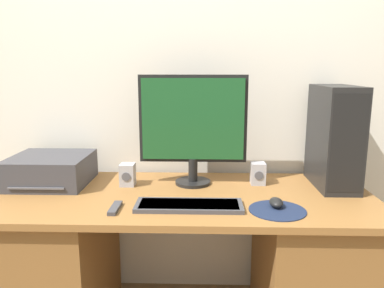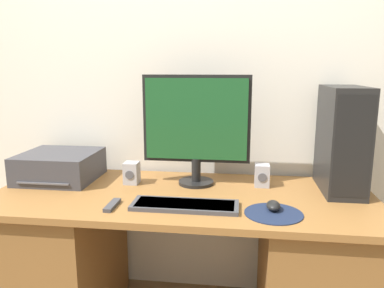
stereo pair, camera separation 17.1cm
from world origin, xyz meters
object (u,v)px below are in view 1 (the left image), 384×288
(mouse, at_px, (276,203))
(keyboard, at_px, (189,205))
(speaker_left, at_px, (128,175))
(speaker_right, at_px, (258,173))
(monitor, at_px, (193,124))
(computer_tower, at_px, (334,137))
(remote_control, at_px, (115,208))
(printer, at_px, (51,170))

(mouse, bearing_deg, keyboard, -178.49)
(speaker_left, height_order, speaker_right, same)
(monitor, distance_m, speaker_left, 0.42)
(computer_tower, distance_m, remote_control, 1.10)
(speaker_left, distance_m, remote_control, 0.34)
(mouse, height_order, speaker_left, speaker_left)
(computer_tower, relative_size, speaker_right, 4.50)
(monitor, xyz_separation_m, speaker_left, (-0.33, -0.04, -0.26))
(monitor, height_order, speaker_left, monitor)
(monitor, relative_size, remote_control, 3.99)
(speaker_right, bearing_deg, mouse, -84.62)
(speaker_right, bearing_deg, speaker_left, -176.30)
(monitor, relative_size, speaker_left, 4.96)
(mouse, bearing_deg, speaker_right, 95.38)
(remote_control, bearing_deg, speaker_left, 92.12)
(keyboard, xyz_separation_m, speaker_left, (-0.32, 0.30, 0.05))
(printer, bearing_deg, monitor, 1.61)
(monitor, xyz_separation_m, remote_control, (-0.32, -0.37, -0.30))
(printer, xyz_separation_m, remote_control, (0.41, -0.35, -0.06))
(keyboard, xyz_separation_m, computer_tower, (0.70, 0.33, 0.24))
(keyboard, distance_m, speaker_left, 0.44)
(computer_tower, bearing_deg, printer, -179.64)
(keyboard, xyz_separation_m, mouse, (0.37, 0.01, 0.01))
(keyboard, height_order, mouse, mouse)
(computer_tower, bearing_deg, mouse, -136.62)
(monitor, bearing_deg, mouse, -42.14)
(mouse, xyz_separation_m, remote_control, (-0.68, -0.05, -0.01))
(mouse, distance_m, printer, 1.13)
(computer_tower, bearing_deg, keyboard, -155.17)
(monitor, height_order, mouse, monitor)
(speaker_right, bearing_deg, printer, -178.66)
(speaker_left, distance_m, speaker_right, 0.66)
(speaker_right, distance_m, remote_control, 0.75)
(remote_control, bearing_deg, mouse, 3.83)
(mouse, bearing_deg, printer, 164.23)
(printer, relative_size, remote_control, 2.77)
(monitor, distance_m, keyboard, 0.45)
(speaker_left, bearing_deg, monitor, 6.66)
(printer, distance_m, speaker_right, 1.06)
(monitor, bearing_deg, speaker_left, -173.34)
(speaker_left, bearing_deg, mouse, -22.74)
(monitor, bearing_deg, keyboard, -91.28)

